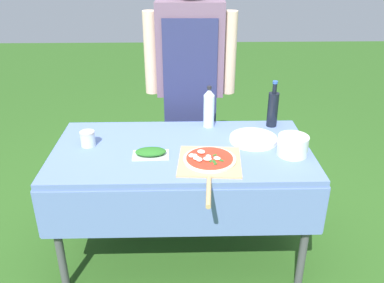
# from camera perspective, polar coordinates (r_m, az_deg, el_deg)

# --- Properties ---
(ground_plane) EXTENTS (12.00, 12.00, 0.00)m
(ground_plane) POSITION_cam_1_polar(r_m,az_deg,el_deg) (2.70, -1.29, -14.79)
(ground_plane) COLOR #2D5B1E
(prep_table) EXTENTS (1.46, 0.77, 0.73)m
(prep_table) POSITION_cam_1_polar(r_m,az_deg,el_deg) (2.33, -1.45, -2.72)
(prep_table) COLOR #607AB7
(prep_table) RESTS_ON ground
(person_cook) EXTENTS (0.62, 0.21, 1.64)m
(person_cook) POSITION_cam_1_polar(r_m,az_deg,el_deg) (2.81, -0.26, 9.67)
(person_cook) COLOR #70604C
(person_cook) RESTS_ON ground
(pizza_on_peel) EXTENTS (0.35, 0.59, 0.05)m
(pizza_on_peel) POSITION_cam_1_polar(r_m,az_deg,el_deg) (2.12, 2.42, -2.82)
(pizza_on_peel) COLOR tan
(pizza_on_peel) RESTS_ON prep_table
(oil_bottle) EXTENTS (0.07, 0.07, 0.29)m
(oil_bottle) POSITION_cam_1_polar(r_m,az_deg,el_deg) (2.57, 11.27, 4.57)
(oil_bottle) COLOR black
(oil_bottle) RESTS_ON prep_table
(water_bottle) EXTENTS (0.07, 0.07, 0.26)m
(water_bottle) POSITION_cam_1_polar(r_m,az_deg,el_deg) (2.51, 2.39, 4.76)
(water_bottle) COLOR silver
(water_bottle) RESTS_ON prep_table
(herb_container) EXTENTS (0.20, 0.12, 0.04)m
(herb_container) POSITION_cam_1_polar(r_m,az_deg,el_deg) (2.21, -5.82, -1.52)
(herb_container) COLOR silver
(herb_container) RESTS_ON prep_table
(mixing_tub) EXTENTS (0.17, 0.17, 0.11)m
(mixing_tub) POSITION_cam_1_polar(r_m,az_deg,el_deg) (2.26, 13.96, -0.54)
(mixing_tub) COLOR silver
(mixing_tub) RESTS_ON prep_table
(plate_stack) EXTENTS (0.28, 0.28, 0.02)m
(plate_stack) POSITION_cam_1_polar(r_m,az_deg,el_deg) (2.39, 8.61, 0.36)
(plate_stack) COLOR white
(plate_stack) RESTS_ON prep_table
(sauce_jar) EXTENTS (0.08, 0.08, 0.09)m
(sauce_jar) POSITION_cam_1_polar(r_m,az_deg,el_deg) (2.37, -14.41, 0.28)
(sauce_jar) COLOR silver
(sauce_jar) RESTS_ON prep_table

